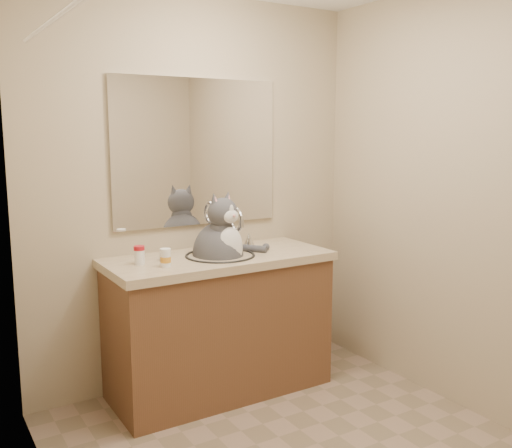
# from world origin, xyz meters

# --- Properties ---
(room) EXTENTS (2.22, 2.52, 2.42)m
(room) POSITION_xyz_m (0.00, 0.00, 1.20)
(room) COLOR gray
(room) RESTS_ON ground
(vanity) EXTENTS (1.34, 0.59, 1.12)m
(vanity) POSITION_xyz_m (0.00, 0.96, 0.44)
(vanity) COLOR brown
(vanity) RESTS_ON ground
(mirror) EXTENTS (1.10, 0.02, 0.90)m
(mirror) POSITION_xyz_m (0.00, 1.24, 1.45)
(mirror) COLOR white
(mirror) RESTS_ON room
(shower_curtain) EXTENTS (0.02, 1.30, 1.93)m
(shower_curtain) POSITION_xyz_m (-1.05, 0.10, 1.03)
(shower_curtain) COLOR beige
(shower_curtain) RESTS_ON ground
(cat) EXTENTS (0.48, 0.39, 0.59)m
(cat) POSITION_xyz_m (0.01, 0.96, 0.88)
(cat) COLOR #434448
(cat) RESTS_ON vanity
(pill_bottle_redcap) EXTENTS (0.08, 0.08, 0.10)m
(pill_bottle_redcap) POSITION_xyz_m (-0.48, 0.98, 0.90)
(pill_bottle_redcap) COLOR white
(pill_bottle_redcap) RESTS_ON vanity
(pill_bottle_orange) EXTENTS (0.07, 0.07, 0.10)m
(pill_bottle_orange) POSITION_xyz_m (-0.38, 0.86, 0.90)
(pill_bottle_orange) COLOR white
(pill_bottle_orange) RESTS_ON vanity
(grey_canister) EXTENTS (0.05, 0.05, 0.06)m
(grey_canister) POSITION_xyz_m (-0.34, 1.00, 0.88)
(grey_canister) COLOR slate
(grey_canister) RESTS_ON vanity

